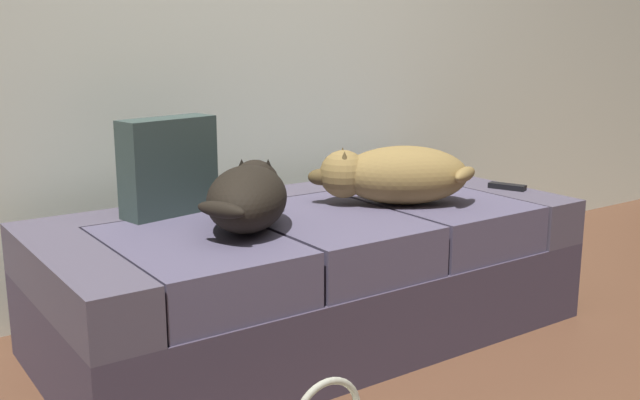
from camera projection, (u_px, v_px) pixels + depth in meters
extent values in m
cube|color=#3C3445|center=(312.00, 296.00, 2.73)|extent=(1.92, 0.91, 0.30)
cube|color=#4B4555|center=(73.00, 278.00, 2.20)|extent=(0.20, 0.91, 0.17)
cube|color=#4B4555|center=(479.00, 203.00, 3.16)|extent=(0.20, 0.91, 0.17)
cube|color=#4B4555|center=(262.00, 215.00, 2.96)|extent=(1.52, 0.20, 0.17)
cube|color=#4E4860|center=(196.00, 265.00, 2.31)|extent=(0.49, 0.69, 0.17)
cube|color=#4E4860|center=(328.00, 240.00, 2.60)|extent=(0.49, 0.69, 0.17)
cube|color=#4E4860|center=(434.00, 220.00, 2.88)|extent=(0.49, 0.69, 0.17)
ellipsoid|color=black|center=(247.00, 198.00, 2.39)|extent=(0.48, 0.51, 0.21)
sphere|color=black|center=(255.00, 184.00, 2.60)|extent=(0.17, 0.17, 0.17)
ellipsoid|color=black|center=(258.00, 182.00, 2.67)|extent=(0.11, 0.12, 0.06)
cone|color=black|center=(242.00, 166.00, 2.58)|extent=(0.04, 0.04, 0.05)
cone|color=black|center=(268.00, 166.00, 2.58)|extent=(0.04, 0.04, 0.05)
ellipsoid|color=black|center=(221.00, 210.00, 2.19)|extent=(0.11, 0.18, 0.05)
ellipsoid|color=olive|center=(404.00, 175.00, 2.75)|extent=(0.55, 0.48, 0.22)
sphere|color=olive|center=(343.00, 174.00, 2.74)|extent=(0.18, 0.18, 0.18)
ellipsoid|color=#4D3D21|center=(322.00, 177.00, 2.74)|extent=(0.12, 0.11, 0.06)
cone|color=#4D3D21|center=(344.00, 158.00, 2.68)|extent=(0.05, 0.05, 0.05)
cone|color=#4D3D21|center=(343.00, 154.00, 2.77)|extent=(0.05, 0.05, 0.05)
ellipsoid|color=olive|center=(465.00, 174.00, 2.70)|extent=(0.19, 0.13, 0.05)
cube|color=black|center=(507.00, 187.00, 3.03)|extent=(0.10, 0.16, 0.02)
cube|color=#30403C|center=(168.00, 166.00, 2.58)|extent=(0.36, 0.18, 0.34)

